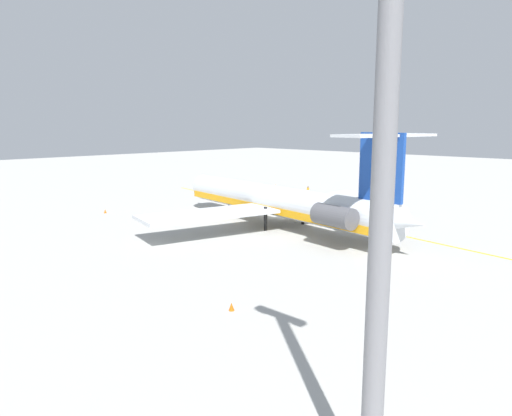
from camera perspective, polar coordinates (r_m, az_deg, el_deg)
ground at (r=65.25m, az=2.97°, el=-1.06°), size 283.09×283.09×0.00m
main_jetliner at (r=58.12m, az=3.43°, el=0.76°), size 39.88×35.35×11.63m
ground_crew_near_nose at (r=86.49m, az=2.35°, el=2.42°), size 0.39×0.30×1.82m
ground_crew_near_tail at (r=85.11m, az=6.20°, el=2.17°), size 0.33×0.31×1.65m
safety_cone_nose at (r=81.29m, az=-0.32°, el=1.32°), size 0.40×0.40×0.55m
safety_cone_wingtip at (r=71.18m, az=-17.48°, el=-0.36°), size 0.40×0.40×0.55m
safety_cone_tail at (r=32.97m, az=-2.93°, el=-11.63°), size 0.40×0.40×0.55m
taxiway_centreline at (r=65.47m, az=7.23°, el=-1.08°), size 76.38×12.45×0.01m
light_mast at (r=14.41m, az=15.07°, el=7.99°), size 4.00×0.70×21.55m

